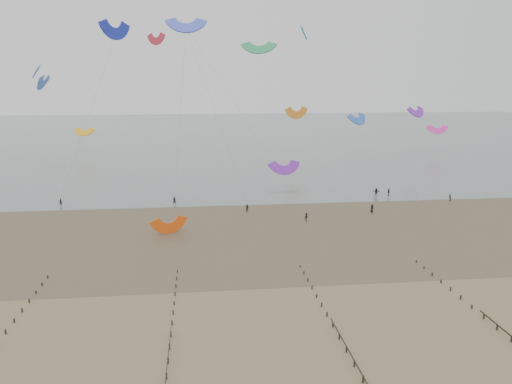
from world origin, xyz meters
TOP-DOWN VIEW (x-y plane):
  - ground at (0.00, 0.00)m, footprint 500.00×500.00m
  - sea_and_shore at (-4.08, 34.40)m, footprint 500.00×665.00m
  - kitesurfer_lead at (-16.21, 52.46)m, footprint 0.70×0.48m
  - kitesurfers at (20.73, 48.56)m, footprint 88.24×20.67m
  - grounded_kite at (-16.16, 31.22)m, footprint 7.30×6.64m
  - kites_airborne at (-10.05, 96.11)m, footprint 241.51×111.84m

SIDE VIEW (x-z plane):
  - ground at x=0.00m, z-range 0.00..0.00m
  - grounded_kite at x=-16.16m, z-range -1.63..1.63m
  - sea_and_shore at x=-4.08m, z-range -0.01..0.02m
  - kitesurfers at x=20.73m, z-range -0.07..1.78m
  - kitesurfer_lead at x=-16.21m, z-range 0.00..1.84m
  - kites_airborne at x=-10.05m, z-range 2.12..41.50m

